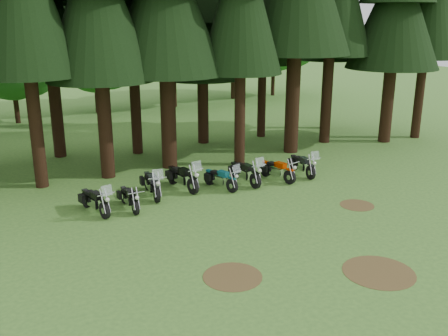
{
  "coord_description": "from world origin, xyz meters",
  "views": [
    {
      "loc": [
        -9.9,
        -13.43,
        7.45
      ],
      "look_at": [
        0.75,
        5.0,
        1.0
      ],
      "focal_mm": 40.0,
      "sensor_mm": 36.0,
      "label": 1
    }
  ],
  "objects_px": {
    "motorcycle_0": "(95,202)",
    "motorcycle_4": "(221,179)",
    "motorcycle_2": "(152,185)",
    "motorcycle_7": "(302,165)",
    "motorcycle_3": "(183,178)",
    "motorcycle_6": "(277,171)",
    "motorcycle_1": "(129,199)",
    "motorcycle_5": "(245,173)"
  },
  "relations": [
    {
      "from": "motorcycle_2",
      "to": "motorcycle_3",
      "type": "distance_m",
      "value": 1.56
    },
    {
      "from": "motorcycle_3",
      "to": "motorcycle_5",
      "type": "bearing_deg",
      "value": -21.73
    },
    {
      "from": "motorcycle_2",
      "to": "motorcycle_3",
      "type": "bearing_deg",
      "value": 15.54
    },
    {
      "from": "motorcycle_0",
      "to": "motorcycle_6",
      "type": "relative_size",
      "value": 1.03
    },
    {
      "from": "motorcycle_4",
      "to": "motorcycle_6",
      "type": "xyz_separation_m",
      "value": [
        2.95,
        -0.26,
        0.01
      ]
    },
    {
      "from": "motorcycle_0",
      "to": "motorcycle_3",
      "type": "height_order",
      "value": "motorcycle_3"
    },
    {
      "from": "motorcycle_0",
      "to": "motorcycle_7",
      "type": "distance_m",
      "value": 10.24
    },
    {
      "from": "motorcycle_1",
      "to": "motorcycle_7",
      "type": "distance_m",
      "value": 8.91
    },
    {
      "from": "motorcycle_0",
      "to": "motorcycle_7",
      "type": "relative_size",
      "value": 0.98
    },
    {
      "from": "motorcycle_0",
      "to": "motorcycle_4",
      "type": "relative_size",
      "value": 1.07
    },
    {
      "from": "motorcycle_0",
      "to": "motorcycle_1",
      "type": "xyz_separation_m",
      "value": [
        1.33,
        -0.23,
        -0.05
      ]
    },
    {
      "from": "motorcycle_1",
      "to": "motorcycle_5",
      "type": "relative_size",
      "value": 0.85
    },
    {
      "from": "motorcycle_6",
      "to": "motorcycle_7",
      "type": "distance_m",
      "value": 1.55
    },
    {
      "from": "motorcycle_6",
      "to": "motorcycle_4",
      "type": "bearing_deg",
      "value": 164.04
    },
    {
      "from": "motorcycle_4",
      "to": "motorcycle_2",
      "type": "bearing_deg",
      "value": 153.85
    },
    {
      "from": "motorcycle_7",
      "to": "motorcycle_3",
      "type": "bearing_deg",
      "value": 177.89
    },
    {
      "from": "motorcycle_0",
      "to": "motorcycle_5",
      "type": "distance_m",
      "value": 7.09
    },
    {
      "from": "motorcycle_2",
      "to": "motorcycle_7",
      "type": "relative_size",
      "value": 1.05
    },
    {
      "from": "motorcycle_1",
      "to": "motorcycle_5",
      "type": "xyz_separation_m",
      "value": [
        5.76,
        0.38,
        0.08
      ]
    },
    {
      "from": "motorcycle_5",
      "to": "motorcycle_7",
      "type": "relative_size",
      "value": 1.05
    },
    {
      "from": "motorcycle_0",
      "to": "motorcycle_3",
      "type": "bearing_deg",
      "value": 1.28
    },
    {
      "from": "motorcycle_3",
      "to": "motorcycle_6",
      "type": "relative_size",
      "value": 1.13
    },
    {
      "from": "motorcycle_0",
      "to": "motorcycle_6",
      "type": "xyz_separation_m",
      "value": [
        8.7,
        -0.19,
        -0.02
      ]
    },
    {
      "from": "motorcycle_2",
      "to": "motorcycle_3",
      "type": "xyz_separation_m",
      "value": [
        1.55,
        0.19,
        0.01
      ]
    },
    {
      "from": "motorcycle_5",
      "to": "motorcycle_7",
      "type": "bearing_deg",
      "value": -7.56
    },
    {
      "from": "motorcycle_3",
      "to": "motorcycle_4",
      "type": "xyz_separation_m",
      "value": [
        1.51,
        -0.82,
        -0.07
      ]
    },
    {
      "from": "motorcycle_3",
      "to": "motorcycle_7",
      "type": "xyz_separation_m",
      "value": [
        6.0,
        -1.02,
        -0.04
      ]
    },
    {
      "from": "motorcycle_6",
      "to": "motorcycle_5",
      "type": "bearing_deg",
      "value": 157.49
    },
    {
      "from": "motorcycle_1",
      "to": "motorcycle_4",
      "type": "relative_size",
      "value": 0.97
    },
    {
      "from": "motorcycle_3",
      "to": "motorcycle_0",
      "type": "bearing_deg",
      "value": -174.92
    },
    {
      "from": "motorcycle_3",
      "to": "motorcycle_7",
      "type": "relative_size",
      "value": 1.08
    },
    {
      "from": "motorcycle_4",
      "to": "motorcycle_7",
      "type": "distance_m",
      "value": 4.5
    },
    {
      "from": "motorcycle_2",
      "to": "motorcycle_7",
      "type": "xyz_separation_m",
      "value": [
        7.55,
        -0.84,
        -0.03
      ]
    },
    {
      "from": "motorcycle_1",
      "to": "motorcycle_2",
      "type": "relative_size",
      "value": 0.84
    },
    {
      "from": "motorcycle_0",
      "to": "motorcycle_4",
      "type": "bearing_deg",
      "value": -9.94
    },
    {
      "from": "motorcycle_1",
      "to": "motorcycle_3",
      "type": "distance_m",
      "value": 3.12
    },
    {
      "from": "motorcycle_0",
      "to": "motorcycle_2",
      "type": "distance_m",
      "value": 2.78
    },
    {
      "from": "motorcycle_1",
      "to": "motorcycle_6",
      "type": "xyz_separation_m",
      "value": [
        7.37,
        0.04,
        0.04
      ]
    },
    {
      "from": "motorcycle_1",
      "to": "motorcycle_7",
      "type": "height_order",
      "value": "motorcycle_7"
    },
    {
      "from": "motorcycle_0",
      "to": "motorcycle_3",
      "type": "xyz_separation_m",
      "value": [
        4.24,
        0.9,
        0.05
      ]
    },
    {
      "from": "motorcycle_1",
      "to": "motorcycle_2",
      "type": "distance_m",
      "value": 1.66
    },
    {
      "from": "motorcycle_4",
      "to": "motorcycle_6",
      "type": "relative_size",
      "value": 0.96
    }
  ]
}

